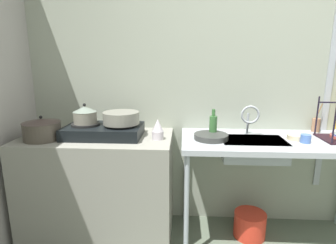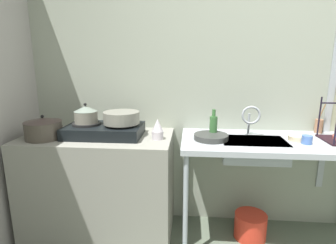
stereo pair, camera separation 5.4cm
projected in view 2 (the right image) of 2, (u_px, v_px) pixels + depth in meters
name	position (u px, v px, depth m)	size (l,w,h in m)	color
wall_back	(268.00, 90.00, 2.27)	(4.88, 0.10, 2.42)	#979E8C
wall_metal_strip	(333.00, 76.00, 2.15)	(0.05, 0.01, 1.93)	#A2A9B0
counter_concrete	(100.00, 186.00, 2.22)	(1.18, 0.61, 0.87)	gray
counter_sink	(278.00, 149.00, 2.02)	(1.46, 0.61, 0.87)	#A2A9B0
stove	(104.00, 130.00, 2.11)	(0.59, 0.37, 0.11)	black
pot_on_left_burner	(86.00, 114.00, 2.09)	(0.18, 0.18, 0.16)	gray
pot_on_right_burner	(122.00, 118.00, 2.07)	(0.28, 0.28, 0.09)	gray
pot_beside_stove	(43.00, 128.00, 2.03)	(0.28, 0.28, 0.19)	#463F36
percolator	(158.00, 129.00, 2.02)	(0.09, 0.09, 0.16)	silver
sink_basin	(253.00, 150.00, 2.01)	(0.47, 0.30, 0.15)	#A2A9B0
faucet	(251.00, 116.00, 2.09)	(0.15, 0.08, 0.24)	#A2A9B0
frying_pan	(211.00, 137.00, 2.02)	(0.26, 0.26, 0.04)	#333532
cup_by_rack	(307.00, 140.00, 1.91)	(0.07, 0.07, 0.06)	#486DB4
small_bowl_on_drainboard	(297.00, 138.00, 1.99)	(0.13, 0.13, 0.04)	beige
bottle_by_sink	(213.00, 126.00, 2.07)	(0.06, 0.06, 0.22)	#366734
utensil_jar	(319.00, 126.00, 2.20)	(0.07, 0.06, 0.24)	#986A4C
bucket_on_floor	(250.00, 226.00, 2.22)	(0.26, 0.26, 0.21)	red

